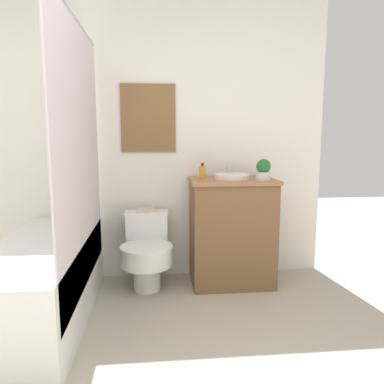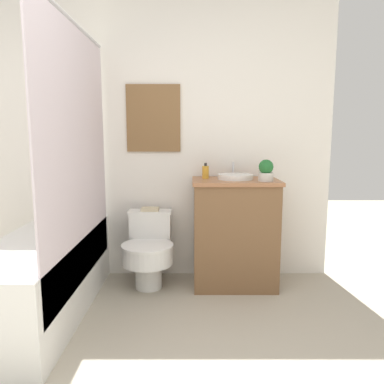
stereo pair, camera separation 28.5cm
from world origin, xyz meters
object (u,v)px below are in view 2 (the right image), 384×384
Objects in this scene: book_on_tank at (150,209)px; potted_plant at (266,171)px; toilet at (149,249)px; soap_bottle at (206,172)px; sink at (236,177)px.

potted_plant is at bearing -13.85° from book_on_tank.
book_on_tank reaches higher than toilet.
soap_bottle reaches higher than toilet.
toilet is at bearing -168.01° from soap_bottle.
sink is 0.78m from book_on_tank.
toilet is at bearing -175.94° from sink.
toilet is 4.77× the size of soap_bottle.
soap_bottle is (0.47, 0.10, 0.64)m from toilet.
toilet is 0.80m from soap_bottle.
sink is (0.71, 0.05, 0.60)m from toilet.
sink is 2.53× the size of soap_bottle.
toilet is 4.13× the size of book_on_tank.
sink is at bearing 149.61° from potted_plant.
potted_plant is (0.94, -0.08, 0.66)m from toilet.
book_on_tank is (-0.47, 0.05, -0.33)m from soap_bottle.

